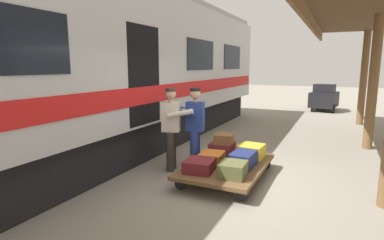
{
  "coord_description": "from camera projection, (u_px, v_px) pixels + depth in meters",
  "views": [
    {
      "loc": [
        -1.48,
        5.34,
        2.15
      ],
      "look_at": [
        0.96,
        0.2,
        1.15
      ],
      "focal_mm": 28.99,
      "sensor_mm": 36.0,
      "label": 1
    }
  ],
  "objects": [
    {
      "name": "ground_plane",
      "position": [
        243.0,
        183.0,
        5.75
      ],
      "size": [
        60.0,
        60.0,
        0.0
      ],
      "primitive_type": "plane",
      "color": "gray"
    },
    {
      "name": "train_car",
      "position": [
        88.0,
        70.0,
        6.92
      ],
      "size": [
        3.02,
        16.24,
        4.0
      ],
      "color": "#B7BABF",
      "rests_on": "ground_plane"
    },
    {
      "name": "luggage_cart",
      "position": [
        227.0,
        166.0,
        5.95
      ],
      "size": [
        1.38,
        2.17,
        0.29
      ],
      "color": "brown",
      "rests_on": "ground_plane"
    },
    {
      "name": "suitcase_burgundy_valise",
      "position": [
        222.0,
        148.0,
        6.58
      ],
      "size": [
        0.49,
        0.49,
        0.25
      ],
      "primitive_type": "cube",
      "rotation": [
        0.0,
        0.0,
        0.03
      ],
      "color": "maroon",
      "rests_on": "luggage_cart"
    },
    {
      "name": "suitcase_maroon_trunk",
      "position": [
        200.0,
        166.0,
        5.52
      ],
      "size": [
        0.56,
        0.58,
        0.21
      ],
      "primitive_type": "cube",
      "rotation": [
        0.0,
        0.0,
        0.13
      ],
      "color": "maroon",
      "rests_on": "luggage_cart"
    },
    {
      "name": "suitcase_navy_fabric",
      "position": [
        243.0,
        159.0,
        5.79
      ],
      "size": [
        0.42,
        0.61,
        0.27
      ],
      "primitive_type": "cube",
      "rotation": [
        0.0,
        0.0,
        -0.02
      ],
      "color": "navy",
      "rests_on": "luggage_cart"
    },
    {
      "name": "suitcase_orange_carryall",
      "position": [
        212.0,
        157.0,
        6.05
      ],
      "size": [
        0.47,
        0.55,
        0.19
      ],
      "primitive_type": "cube",
      "rotation": [
        0.0,
        0.0,
        0.08
      ],
      "color": "#CC6B23",
      "rests_on": "luggage_cart"
    },
    {
      "name": "suitcase_yellow_case",
      "position": [
        251.0,
        151.0,
        6.32
      ],
      "size": [
        0.51,
        0.54,
        0.28
      ],
      "primitive_type": "cube",
      "rotation": [
        0.0,
        0.0,
        -0.06
      ],
      "color": "gold",
      "rests_on": "luggage_cart"
    },
    {
      "name": "suitcase_olive_duffel",
      "position": [
        233.0,
        169.0,
        5.26
      ],
      "size": [
        0.46,
        0.52,
        0.25
      ],
      "primitive_type": "cube",
      "rotation": [
        0.0,
        0.0,
        0.06
      ],
      "color": "brown",
      "rests_on": "luggage_cart"
    },
    {
      "name": "suitcase_brown_leather",
      "position": [
        224.0,
        138.0,
        6.52
      ],
      "size": [
        0.44,
        0.49,
        0.2
      ],
      "primitive_type": "cube",
      "rotation": [
        0.0,
        0.0,
        0.18
      ],
      "color": "brown",
      "rests_on": "suitcase_burgundy_valise"
    },
    {
      "name": "porter_in_overalls",
      "position": [
        194.0,
        126.0,
        6.41
      ],
      "size": [
        0.71,
        0.51,
        1.7
      ],
      "color": "navy",
      "rests_on": "ground_plane"
    },
    {
      "name": "porter_by_door",
      "position": [
        172.0,
        126.0,
        6.34
      ],
      "size": [
        0.73,
        0.56,
        1.7
      ],
      "color": "#332D28",
      "rests_on": "ground_plane"
    },
    {
      "name": "baggage_tug",
      "position": [
        324.0,
        98.0,
        14.88
      ],
      "size": [
        1.33,
        1.84,
        1.3
      ],
      "color": "black",
      "rests_on": "ground_plane"
    }
  ]
}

